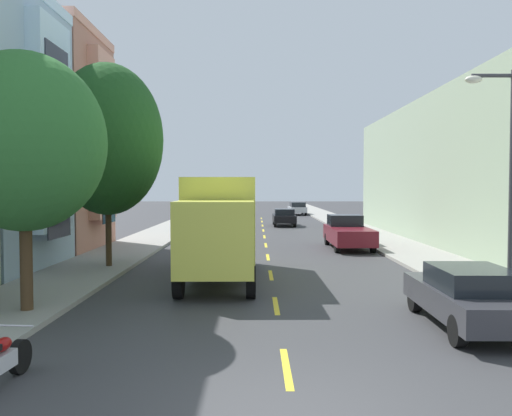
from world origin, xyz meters
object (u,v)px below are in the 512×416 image
delivery_box_truck (222,222)px  parked_wagon_silver (298,208)px  street_tree_second (109,139)px  parked_sedan_charcoal (470,296)px  street_tree_nearest (25,142)px  parked_suv_teal (204,218)px  street_lamp (507,169)px  parked_pickup_burgundy (349,233)px  parked_suv_sky (225,206)px  moving_black_sedan (285,217)px

delivery_box_truck → parked_wagon_silver: (6.05, 42.40, -1.20)m
street_tree_second → parked_sedan_charcoal: bearing=-38.9°
street_tree_nearest → parked_suv_teal: bearing=85.5°
street_tree_nearest → delivery_box_truck: bearing=49.5°
street_lamp → parked_pickup_burgundy: street_lamp is taller
delivery_box_truck → parked_sedan_charcoal: 9.13m
street_tree_second → parked_suv_sky: 41.16m
parked_pickup_burgundy → parked_suv_sky: bearing=104.4°
street_lamp → delivery_box_truck: (-7.74, 5.05, -1.74)m
street_tree_nearest → parked_pickup_burgundy: 18.53m
street_tree_nearest → moving_black_sedan: (8.20, 30.69, -3.65)m
street_lamp → parked_pickup_burgundy: size_ratio=1.16×
parked_suv_teal → parked_pickup_burgundy: bearing=-50.3°
street_tree_nearest → parked_sedan_charcoal: bearing=-6.3°
street_tree_second → delivery_box_truck: size_ratio=0.99×
street_tree_nearest → street_tree_second: size_ratio=0.82×
delivery_box_truck → parked_suv_teal: (-2.60, 19.82, -1.02)m
street_tree_second → delivery_box_truck: street_tree_second is taller
street_tree_second → moving_black_sedan: bearing=70.5°
parked_pickup_burgundy → street_tree_nearest: bearing=-126.3°
parked_wagon_silver → parked_pickup_burgundy: bearing=-89.8°
street_tree_second → parked_sedan_charcoal: size_ratio=1.77×
street_tree_nearest → parked_suv_sky: bearing=87.5°
parked_suv_sky → street_tree_nearest: bearing=-92.5°
parked_wagon_silver → moving_black_sedan: size_ratio=1.05×
street_tree_second → delivery_box_truck: 5.95m
delivery_box_truck → parked_suv_sky: bearing=93.4°
street_tree_second → parked_suv_sky: street_tree_second is taller
street_lamp → parked_wagon_silver: bearing=92.0°
street_tree_nearest → parked_sedan_charcoal: 11.46m
parked_suv_teal → parked_pickup_burgundy: parked_suv_teal is taller
parked_wagon_silver → parked_sedan_charcoal: bearing=-89.8°
parked_sedan_charcoal → moving_black_sedan: size_ratio=1.01×
parked_pickup_burgundy → parked_sedan_charcoal: 15.86m
delivery_box_truck → parked_pickup_burgundy: delivery_box_truck is taller
parked_pickup_burgundy → parked_suv_teal: bearing=129.7°
street_tree_second → parked_suv_sky: (2.08, 40.89, -4.15)m
street_tree_second → street_lamp: street_tree_second is taller
delivery_box_truck → parked_sedan_charcoal: size_ratio=1.78×
street_lamp → moving_black_sedan: (-4.13, 30.35, -2.99)m
street_lamp → parked_suv_teal: 27.07m
street_lamp → delivery_box_truck: size_ratio=0.77×
parked_suv_teal → parked_sedan_charcoal: 27.84m
street_tree_second → parked_suv_teal: street_tree_second is taller
parked_sedan_charcoal → delivery_box_truck: bearing=133.2°
delivery_box_truck → parked_suv_teal: 20.01m
parked_sedan_charcoal → moving_black_sedan: same height
street_tree_nearest → street_tree_second: street_tree_second is taller
parked_sedan_charcoal → moving_black_sedan: bearing=94.6°
delivery_box_truck → moving_black_sedan: size_ratio=1.78×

